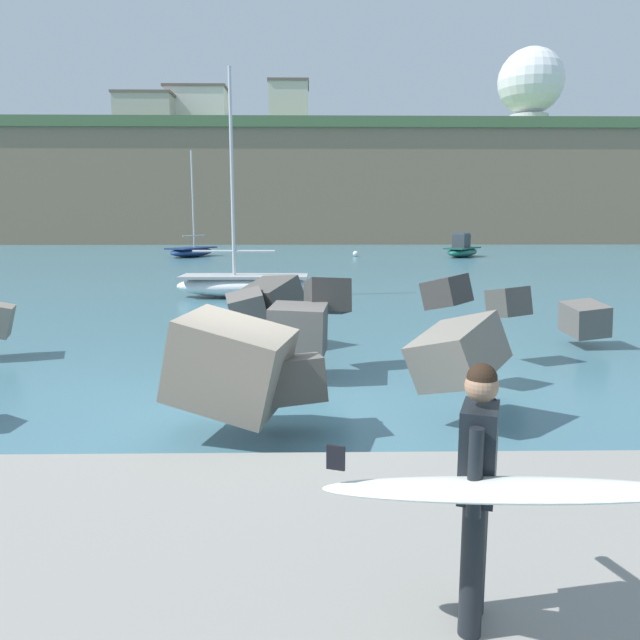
# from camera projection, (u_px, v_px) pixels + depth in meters

# --- Properties ---
(ground_plane) EXTENTS (400.00, 400.00, 0.00)m
(ground_plane) POSITION_uv_depth(u_px,v_px,m) (258.00, 421.00, 8.70)
(ground_plane) COLOR #42707F
(walkway_path) EXTENTS (48.00, 4.40, 0.24)m
(walkway_path) POSITION_uv_depth(u_px,v_px,m) (214.00, 574.00, 4.74)
(walkway_path) COLOR gray
(walkway_path) RESTS_ON ground
(breakwater_jetty) EXTENTS (32.20, 7.54, 2.67)m
(breakwater_jetty) POSITION_uv_depth(u_px,v_px,m) (226.00, 323.00, 10.94)
(breakwater_jetty) COLOR slate
(breakwater_jetty) RESTS_ON ground
(surfer_with_board) EXTENTS (2.09, 1.46, 1.78)m
(surfer_with_board) POSITION_uv_depth(u_px,v_px,m) (482.00, 483.00, 3.71)
(surfer_with_board) COLOR black
(surfer_with_board) RESTS_ON walkway_path
(boat_near_left) EXTENTS (3.86, 5.02, 8.04)m
(boat_near_left) POSITION_uv_depth(u_px,v_px,m) (192.00, 251.00, 46.42)
(boat_near_left) COLOR navy
(boat_near_left) RESTS_ON ground
(boat_near_centre) EXTENTS (5.14, 1.86, 8.22)m
(boat_near_centre) POSITION_uv_depth(u_px,v_px,m) (245.00, 284.00, 22.39)
(boat_near_centre) COLOR white
(boat_near_centre) RESTS_ON ground
(boat_mid_left) EXTENTS (3.88, 4.47, 1.84)m
(boat_mid_left) POSITION_uv_depth(u_px,v_px,m) (462.00, 250.00, 46.07)
(boat_mid_left) COLOR #1E6656
(boat_mid_left) RESTS_ON ground
(mooring_buoy_inner) EXTENTS (0.44, 0.44, 0.44)m
(mooring_buoy_inner) POSITION_uv_depth(u_px,v_px,m) (356.00, 254.00, 46.60)
(mooring_buoy_inner) COLOR silver
(mooring_buoy_inner) RESTS_ON ground
(headland_bluff) EXTENTS (98.37, 34.97, 14.11)m
(headland_bluff) POSITION_uv_depth(u_px,v_px,m) (283.00, 189.00, 83.94)
(headland_bluff) COLOR #847056
(headland_bluff) RESTS_ON ground
(radar_dome) EXTENTS (8.38, 8.38, 10.55)m
(radar_dome) POSITION_uv_depth(u_px,v_px,m) (531.00, 85.00, 77.41)
(radar_dome) COLOR silver
(radar_dome) RESTS_ON headland_bluff
(station_building_west) EXTENTS (7.99, 5.75, 5.49)m
(station_building_west) POSITION_uv_depth(u_px,v_px,m) (198.00, 110.00, 77.83)
(station_building_west) COLOR silver
(station_building_west) RESTS_ON headland_bluff
(station_building_central) EXTENTS (5.12, 6.54, 5.88)m
(station_building_central) POSITION_uv_depth(u_px,v_px,m) (289.00, 107.00, 76.97)
(station_building_central) COLOR beige
(station_building_central) RESTS_ON headland_bluff
(station_building_east) EXTENTS (7.30, 4.56, 4.05)m
(station_building_east) POSITION_uv_depth(u_px,v_px,m) (145.00, 110.00, 74.04)
(station_building_east) COLOR #B2ADA3
(station_building_east) RESTS_ON headland_bluff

